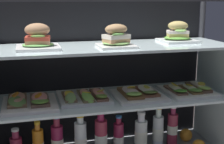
{
  "coord_description": "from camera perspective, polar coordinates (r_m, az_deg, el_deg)",
  "views": [
    {
      "loc": [
        -0.42,
        -1.57,
        0.87
      ],
      "look_at": [
        0.0,
        0.0,
        0.5
      ],
      "focal_mm": 51.81,
      "sensor_mm": 36.0,
      "label": 1
    }
  ],
  "objects": [
    {
      "name": "case_frame",
      "position": [
        1.8,
        -1.09,
        0.33
      ],
      "size": [
        1.3,
        0.46,
        0.89
      ],
      "color": "#333338",
      "rests_on": "ground"
    },
    {
      "name": "riser_lower_tier",
      "position": [
        1.76,
        0.0,
        -9.85
      ],
      "size": [
        1.23,
        0.4,
        0.32
      ],
      "color": "silver",
      "rests_on": "case_base_deck"
    },
    {
      "name": "shelf_lower_glass",
      "position": [
        1.71,
        0.0,
        -4.69
      ],
      "size": [
        1.25,
        0.41,
        0.01
      ],
      "primitive_type": "cube",
      "color": "silver",
      "rests_on": "riser_lower_tier"
    },
    {
      "name": "riser_upper_tier",
      "position": [
        1.67,
        0.0,
        -0.2
      ],
      "size": [
        1.23,
        0.4,
        0.26
      ],
      "color": "silver",
      "rests_on": "shelf_lower_glass"
    },
    {
      "name": "shelf_upper_glass",
      "position": [
        1.65,
        0.0,
        4.46
      ],
      "size": [
        1.25,
        0.41,
        0.01
      ],
      "primitive_type": "cube",
      "color": "silver",
      "rests_on": "riser_upper_tier"
    },
    {
      "name": "plated_roll_sandwich_left_of_center",
      "position": [
        1.57,
        -12.97,
        5.6
      ],
      "size": [
        0.2,
        0.2,
        0.12
      ],
      "color": "white",
      "rests_on": "shelf_upper_glass"
    },
    {
      "name": "plated_roll_sandwich_mid_right",
      "position": [
        1.59,
        0.75,
        6.01
      ],
      "size": [
        0.18,
        0.18,
        0.11
      ],
      "color": "white",
      "rests_on": "shelf_upper_glass"
    },
    {
      "name": "plated_roll_sandwich_mid_left",
      "position": [
        1.82,
        11.5,
        6.51
      ],
      "size": [
        0.19,
        0.19,
        0.11
      ],
      "color": "white",
      "rests_on": "shelf_upper_glass"
    },
    {
      "name": "open_sandwich_tray_near_left_corner",
      "position": [
        1.62,
        -14.42,
        -5.08
      ],
      "size": [
        0.26,
        0.27,
        0.07
      ],
      "color": "white",
      "rests_on": "shelf_lower_glass"
    },
    {
      "name": "open_sandwich_tray_right_of_center",
      "position": [
        1.67,
        -4.83,
        -4.28
      ],
      "size": [
        0.26,
        0.28,
        0.06
      ],
      "color": "white",
      "rests_on": "shelf_lower_glass"
    },
    {
      "name": "open_sandwich_tray_far_right",
      "position": [
        1.72,
        4.73,
        -3.72
      ],
      "size": [
        0.26,
        0.27,
        0.06
      ],
      "color": "white",
      "rests_on": "shelf_lower_glass"
    },
    {
      "name": "open_sandwich_tray_near_right_corner",
      "position": [
        1.83,
        13.4,
        -3.05
      ],
      "size": [
        0.26,
        0.27,
        0.06
      ],
      "color": "white",
      "rests_on": "shelf_lower_glass"
    },
    {
      "name": "juice_bottle_back_left",
      "position": [
        1.79,
        -9.63,
        -11.96
      ],
      "size": [
        0.06,
        0.06,
        0.24
      ],
      "color": "#941C46",
      "rests_on": "case_base_deck"
    },
    {
      "name": "juice_bottle_back_center",
      "position": [
        1.77,
        -5.56,
        -11.88
      ],
      "size": [
        0.07,
        0.07,
        0.25
      ],
      "color": "white",
      "rests_on": "case_base_deck"
    },
    {
      "name": "juice_bottle_back_right",
      "position": [
        1.8,
        -1.95,
        -11.35
      ],
      "size": [
        0.07,
        0.07,
        0.27
      ],
      "color": "#9D2C42",
      "rests_on": "case_base_deck"
    },
    {
      "name": "juice_bottle_tucked_behind",
      "position": [
        1.85,
        1.17,
        -11.35
      ],
      "size": [
        0.06,
        0.06,
        0.21
      ],
      "color": "maroon",
      "rests_on": "case_base_deck"
    },
    {
      "name": "juice_bottle_front_left_end",
      "position": [
        1.85,
        5.12,
        -10.99
      ],
      "size": [
        0.07,
        0.07,
        0.23
      ],
      "color": "white",
      "rests_on": "case_base_deck"
    },
    {
      "name": "juice_bottle_front_middle",
      "position": [
        1.91,
        8.12,
        -10.28
      ],
      "size": [
        0.06,
        0.06,
        0.24
      ],
      "color": "silver",
      "rests_on": "case_base_deck"
    },
    {
      "name": "juice_bottle_near_post",
      "position": [
        1.95,
        10.62,
        -9.72
      ],
      "size": [
        0.06,
        0.06,
        0.24
      ],
      "color": "#9B2B42",
      "rests_on": "case_base_deck"
    },
    {
      "name": "orange_fruit_near_left_post",
      "position": [
        2.03,
        12.9,
        -10.77
      ],
      "size": [
        0.08,
        0.08,
        0.08
      ],
      "primitive_type": "sphere",
      "color": "orange",
      "rests_on": "case_base_deck"
    }
  ]
}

